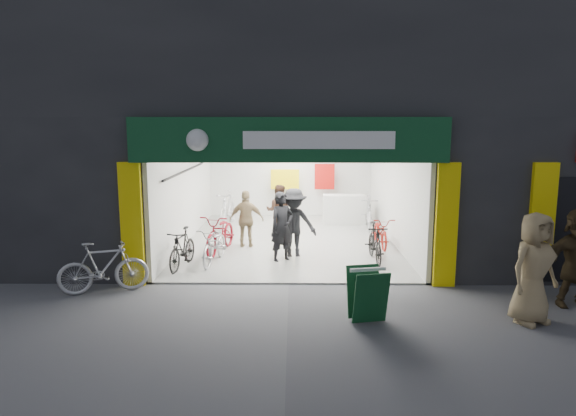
{
  "coord_description": "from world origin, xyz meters",
  "views": [
    {
      "loc": [
        0.1,
        -10.44,
        3.4
      ],
      "look_at": [
        -0.03,
        1.5,
        1.4
      ],
      "focal_mm": 32.0,
      "sensor_mm": 36.0,
      "label": 1
    }
  ],
  "objects_px": {
    "parked_bike": "(103,267)",
    "bike_left_front": "(215,245)",
    "bike_right_front": "(375,243)",
    "sandwich_board": "(367,293)",
    "pedestrian_near": "(534,268)"
  },
  "relations": [
    {
      "from": "bike_right_front",
      "to": "parked_bike",
      "type": "relative_size",
      "value": 0.92
    },
    {
      "from": "bike_right_front",
      "to": "sandwich_board",
      "type": "distance_m",
      "value": 3.88
    },
    {
      "from": "bike_left_front",
      "to": "bike_right_front",
      "type": "distance_m",
      "value": 3.9
    },
    {
      "from": "bike_left_front",
      "to": "sandwich_board",
      "type": "relative_size",
      "value": 1.88
    },
    {
      "from": "sandwich_board",
      "to": "parked_bike",
      "type": "bearing_deg",
      "value": 152.23
    },
    {
      "from": "pedestrian_near",
      "to": "bike_right_front",
      "type": "bearing_deg",
      "value": 92.65
    },
    {
      "from": "bike_right_front",
      "to": "bike_left_front",
      "type": "bearing_deg",
      "value": -178.96
    },
    {
      "from": "bike_left_front",
      "to": "parked_bike",
      "type": "height_order",
      "value": "parked_bike"
    },
    {
      "from": "parked_bike",
      "to": "bike_left_front",
      "type": "bearing_deg",
      "value": -60.39
    },
    {
      "from": "parked_bike",
      "to": "pedestrian_near",
      "type": "xyz_separation_m",
      "value": [
        7.87,
        -1.47,
        0.43
      ]
    },
    {
      "from": "bike_left_front",
      "to": "bike_right_front",
      "type": "bearing_deg",
      "value": 10.61
    },
    {
      "from": "bike_right_front",
      "to": "parked_bike",
      "type": "distance_m",
      "value": 6.26
    },
    {
      "from": "bike_right_front",
      "to": "sandwich_board",
      "type": "xyz_separation_m",
      "value": [
        -0.73,
        -3.81,
        0.02
      ]
    },
    {
      "from": "bike_left_front",
      "to": "pedestrian_near",
      "type": "xyz_separation_m",
      "value": [
        5.96,
        -3.65,
        0.5
      ]
    },
    {
      "from": "bike_left_front",
      "to": "sandwich_board",
      "type": "height_order",
      "value": "sandwich_board"
    }
  ]
}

